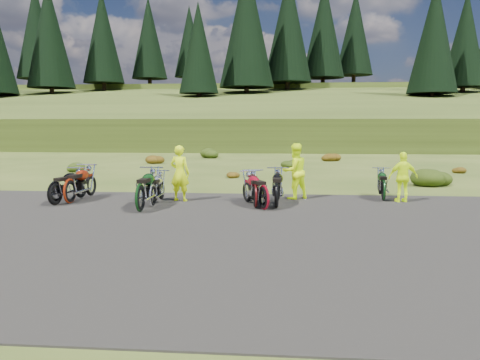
# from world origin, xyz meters

# --- Properties ---
(ground) EXTENTS (300.00, 300.00, 0.00)m
(ground) POSITION_xyz_m (0.00, 0.00, 0.00)
(ground) COLOR #364918
(ground) RESTS_ON ground
(gravel_pad) EXTENTS (20.00, 12.00, 0.04)m
(gravel_pad) POSITION_xyz_m (0.00, -2.00, 0.00)
(gravel_pad) COLOR black
(gravel_pad) RESTS_ON ground
(hill_slope) EXTENTS (300.00, 45.97, 9.37)m
(hill_slope) POSITION_xyz_m (0.00, 50.00, 0.00)
(hill_slope) COLOR #364416
(hill_slope) RESTS_ON ground
(hill_plateau) EXTENTS (300.00, 90.00, 9.17)m
(hill_plateau) POSITION_xyz_m (0.00, 110.00, 0.00)
(hill_plateau) COLOR #364416
(hill_plateau) RESTS_ON ground
(conifer_15) EXTENTS (7.92, 7.92, 20.00)m
(conifer_15) POSITION_xyz_m (-45.00, 76.00, 20.16)
(conifer_15) COLOR black
(conifer_15) RESTS_ON ground
(conifer_17) EXTENTS (7.04, 7.04, 18.00)m
(conifer_17) POSITION_xyz_m (-33.00, 57.00, 15.97)
(conifer_17) COLOR black
(conifer_17) RESTS_ON ground
(conifer_18) EXTENTS (6.60, 6.60, 17.00)m
(conifer_18) POSITION_xyz_m (-27.00, 63.00, 16.66)
(conifer_18) COLOR black
(conifer_18) RESTS_ON ground
(conifer_19) EXTENTS (6.16, 6.16, 16.00)m
(conifer_19) POSITION_xyz_m (-21.00, 69.00, 17.36)
(conifer_19) COLOR black
(conifer_19) RESTS_ON ground
(conifer_20) EXTENTS (5.72, 5.72, 15.00)m
(conifer_20) POSITION_xyz_m (-15.00, 75.00, 17.65)
(conifer_20) COLOR black
(conifer_20) RESTS_ON ground
(conifer_21) EXTENTS (5.28, 5.28, 14.00)m
(conifer_21) POSITION_xyz_m (-9.00, 50.00, 12.56)
(conifer_21) COLOR black
(conifer_21) RESTS_ON ground
(conifer_22) EXTENTS (7.92, 7.92, 20.00)m
(conifer_22) POSITION_xyz_m (-3.00, 56.00, 16.77)
(conifer_22) COLOR black
(conifer_22) RESTS_ON ground
(conifer_23) EXTENTS (7.48, 7.48, 19.00)m
(conifer_23) POSITION_xyz_m (3.00, 62.00, 17.47)
(conifer_23) COLOR black
(conifer_23) RESTS_ON ground
(conifer_24) EXTENTS (7.04, 7.04, 18.00)m
(conifer_24) POSITION_xyz_m (9.00, 68.00, 18.16)
(conifer_24) COLOR black
(conifer_24) RESTS_ON ground
(conifer_25) EXTENTS (6.60, 6.60, 17.00)m
(conifer_25) POSITION_xyz_m (15.00, 74.00, 18.66)
(conifer_25) COLOR black
(conifer_25) RESTS_ON ground
(conifer_26) EXTENTS (6.16, 6.16, 16.00)m
(conifer_26) POSITION_xyz_m (21.00, 49.00, 13.37)
(conifer_26) COLOR black
(conifer_26) RESTS_ON ground
(conifer_27) EXTENTS (5.72, 5.72, 15.00)m
(conifer_27) POSITION_xyz_m (27.00, 55.00, 14.06)
(conifer_27) COLOR black
(conifer_27) RESTS_ON ground
(shrub_1) EXTENTS (1.03, 1.03, 0.61)m
(shrub_1) POSITION_xyz_m (-9.10, 11.30, 0.31)
(shrub_1) COLOR #23340D
(shrub_1) RESTS_ON ground
(shrub_2) EXTENTS (1.30, 1.30, 0.77)m
(shrub_2) POSITION_xyz_m (-6.20, 16.60, 0.38)
(shrub_2) COLOR #5C2D0B
(shrub_2) RESTS_ON ground
(shrub_3) EXTENTS (1.56, 1.56, 0.92)m
(shrub_3) POSITION_xyz_m (-3.30, 21.90, 0.46)
(shrub_3) COLOR #23340D
(shrub_3) RESTS_ON ground
(shrub_4) EXTENTS (0.77, 0.77, 0.45)m
(shrub_4) POSITION_xyz_m (-0.40, 9.20, 0.23)
(shrub_4) COLOR #5C2D0B
(shrub_4) RESTS_ON ground
(shrub_5) EXTENTS (1.03, 1.03, 0.61)m
(shrub_5) POSITION_xyz_m (2.50, 14.50, 0.31)
(shrub_5) COLOR #23340D
(shrub_5) RESTS_ON ground
(shrub_6) EXTENTS (1.30, 1.30, 0.77)m
(shrub_6) POSITION_xyz_m (5.40, 19.80, 0.38)
(shrub_6) COLOR #5C2D0B
(shrub_6) RESTS_ON ground
(shrub_7) EXTENTS (1.56, 1.56, 0.92)m
(shrub_7) POSITION_xyz_m (8.30, 7.10, 0.46)
(shrub_7) COLOR #23340D
(shrub_7) RESTS_ON ground
(shrub_8) EXTENTS (0.77, 0.77, 0.45)m
(shrub_8) POSITION_xyz_m (11.20, 12.40, 0.23)
(shrub_8) COLOR #5C2D0B
(shrub_8) RESTS_ON ground
(motorcycle_0) EXTENTS (1.04, 2.23, 1.12)m
(motorcycle_0) POSITION_xyz_m (-5.13, 1.04, 0.00)
(motorcycle_0) COLOR black
(motorcycle_0) RESTS_ON ground
(motorcycle_1) EXTENTS (0.86, 2.31, 1.20)m
(motorcycle_1) POSITION_xyz_m (-4.81, 1.39, 0.00)
(motorcycle_1) COLOR maroon
(motorcycle_1) RESTS_ON ground
(motorcycle_2) EXTENTS (0.79, 2.35, 1.23)m
(motorcycle_2) POSITION_xyz_m (-2.13, 0.19, 0.00)
(motorcycle_2) COLOR black
(motorcycle_2) RESTS_ON ground
(motorcycle_3) EXTENTS (0.76, 2.04, 1.06)m
(motorcycle_3) POSITION_xyz_m (-2.01, 1.04, 0.00)
(motorcycle_3) COLOR silver
(motorcycle_3) RESTS_ON ground
(motorcycle_4) EXTENTS (0.95, 2.15, 1.09)m
(motorcycle_4) POSITION_xyz_m (1.18, 1.12, 0.00)
(motorcycle_4) COLOR #450B0C
(motorcycle_4) RESTS_ON ground
(motorcycle_5) EXTENTS (0.80, 2.24, 1.16)m
(motorcycle_5) POSITION_xyz_m (1.83, 1.13, 0.00)
(motorcycle_5) COLOR black
(motorcycle_5) RESTS_ON ground
(motorcycle_6) EXTENTS (1.52, 2.21, 1.10)m
(motorcycle_6) POSITION_xyz_m (1.45, 0.81, 0.00)
(motorcycle_6) COLOR maroon
(motorcycle_6) RESTS_ON ground
(motorcycle_7) EXTENTS (0.91, 2.05, 1.04)m
(motorcycle_7) POSITION_xyz_m (5.37, 2.78, 0.00)
(motorcycle_7) COLOR #0E3312
(motorcycle_7) RESTS_ON ground
(person_middle) EXTENTS (0.76, 0.60, 1.86)m
(person_middle) POSITION_xyz_m (-1.39, 2.21, 0.93)
(person_middle) COLOR #D6F70D
(person_middle) RESTS_ON ground
(person_right_a) EXTENTS (1.16, 1.08, 1.90)m
(person_right_a) POSITION_xyz_m (2.42, 2.98, 0.95)
(person_right_a) COLOR #D6F70D
(person_right_a) RESTS_ON ground
(person_right_b) EXTENTS (1.01, 0.53, 1.64)m
(person_right_b) POSITION_xyz_m (5.94, 2.61, 0.82)
(person_right_b) COLOR #D6F70D
(person_right_b) RESTS_ON ground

